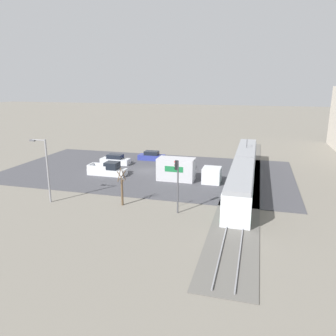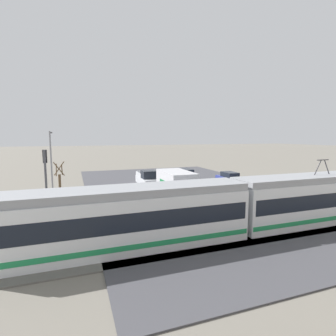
{
  "view_description": "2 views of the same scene",
  "coord_description": "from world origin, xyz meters",
  "px_view_note": "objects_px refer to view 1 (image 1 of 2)",
  "views": [
    {
      "loc": [
        45.36,
        15.74,
        12.91
      ],
      "look_at": [
        4.44,
        4.46,
        1.91
      ],
      "focal_mm": 35.0,
      "sensor_mm": 36.0,
      "label": 1
    },
    {
      "loc": [
        12.83,
        28.71,
        6.48
      ],
      "look_at": [
        3.58,
        3.01,
        3.16
      ],
      "focal_mm": 28.0,
      "sensor_mm": 36.0,
      "label": 2
    }
  ],
  "objects_px": {
    "box_truck": "(185,171)",
    "pickup_truck": "(108,170)",
    "sedan_car_2": "(152,156)",
    "street_lamp_near_crossing": "(46,166)",
    "street_tree": "(122,189)",
    "light_rail_tram": "(244,171)",
    "sedan_car_1": "(177,164)",
    "traffic_light_pole": "(177,180)",
    "no_parking_sign": "(178,196)",
    "sedan_car_0": "(115,160)"
  },
  "relations": [
    {
      "from": "sedan_car_2",
      "to": "street_lamp_near_crossing",
      "type": "xyz_separation_m",
      "value": [
        22.56,
        -4.73,
        3.45
      ]
    },
    {
      "from": "street_lamp_near_crossing",
      "to": "no_parking_sign",
      "type": "distance_m",
      "value": 14.81
    },
    {
      "from": "street_tree",
      "to": "pickup_truck",
      "type": "bearing_deg",
      "value": -147.44
    },
    {
      "from": "street_lamp_near_crossing",
      "to": "no_parking_sign",
      "type": "height_order",
      "value": "street_lamp_near_crossing"
    },
    {
      "from": "street_tree",
      "to": "light_rail_tram",
      "type": "bearing_deg",
      "value": 133.06
    },
    {
      "from": "sedan_car_1",
      "to": "traffic_light_pole",
      "type": "relative_size",
      "value": 0.85
    },
    {
      "from": "sedan_car_1",
      "to": "light_rail_tram",
      "type": "bearing_deg",
      "value": -117.66
    },
    {
      "from": "sedan_car_0",
      "to": "street_tree",
      "type": "relative_size",
      "value": 1.17
    },
    {
      "from": "traffic_light_pole",
      "to": "street_tree",
      "type": "height_order",
      "value": "traffic_light_pole"
    },
    {
      "from": "box_truck",
      "to": "street_lamp_near_crossing",
      "type": "height_order",
      "value": "street_lamp_near_crossing"
    },
    {
      "from": "light_rail_tram",
      "to": "no_parking_sign",
      "type": "distance_m",
      "value": 12.12
    },
    {
      "from": "sedan_car_0",
      "to": "street_lamp_near_crossing",
      "type": "bearing_deg",
      "value": -179.81
    },
    {
      "from": "light_rail_tram",
      "to": "street_tree",
      "type": "bearing_deg",
      "value": -46.94
    },
    {
      "from": "box_truck",
      "to": "pickup_truck",
      "type": "xyz_separation_m",
      "value": [
        0.14,
        -11.27,
        -0.67
      ]
    },
    {
      "from": "sedan_car_1",
      "to": "street_tree",
      "type": "distance_m",
      "value": 17.09
    },
    {
      "from": "sedan_car_0",
      "to": "street_tree",
      "type": "bearing_deg",
      "value": -153.42
    },
    {
      "from": "street_tree",
      "to": "street_lamp_near_crossing",
      "type": "xyz_separation_m",
      "value": [
        1.28,
        -8.37,
        2.3
      ]
    },
    {
      "from": "box_truck",
      "to": "no_parking_sign",
      "type": "bearing_deg",
      "value": 8.3
    },
    {
      "from": "sedan_car_0",
      "to": "sedan_car_2",
      "type": "xyz_separation_m",
      "value": [
        -4.43,
        4.79,
        -0.03
      ]
    },
    {
      "from": "no_parking_sign",
      "to": "box_truck",
      "type": "bearing_deg",
      "value": -171.7
    },
    {
      "from": "light_rail_tram",
      "to": "sedan_car_2",
      "type": "relative_size",
      "value": 6.45
    },
    {
      "from": "light_rail_tram",
      "to": "traffic_light_pole",
      "type": "xyz_separation_m",
      "value": [
        12.08,
        -6.03,
        1.77
      ]
    },
    {
      "from": "sedan_car_1",
      "to": "pickup_truck",
      "type": "bearing_deg",
      "value": 126.78
    },
    {
      "from": "light_rail_tram",
      "to": "pickup_truck",
      "type": "xyz_separation_m",
      "value": [
        1.0,
        -19.01,
        -0.99
      ]
    },
    {
      "from": "no_parking_sign",
      "to": "street_lamp_near_crossing",
      "type": "bearing_deg",
      "value": -80.16
    },
    {
      "from": "light_rail_tram",
      "to": "sedan_car_2",
      "type": "distance_m",
      "value": 18.73
    },
    {
      "from": "traffic_light_pole",
      "to": "street_lamp_near_crossing",
      "type": "relative_size",
      "value": 0.78
    },
    {
      "from": "box_truck",
      "to": "sedan_car_2",
      "type": "height_order",
      "value": "box_truck"
    },
    {
      "from": "sedan_car_0",
      "to": "sedan_car_2",
      "type": "distance_m",
      "value": 6.53
    },
    {
      "from": "light_rail_tram",
      "to": "street_tree",
      "type": "xyz_separation_m",
      "value": [
        11.5,
        -12.31,
        0.06
      ]
    },
    {
      "from": "light_rail_tram",
      "to": "street_lamp_near_crossing",
      "type": "bearing_deg",
      "value": -58.28
    },
    {
      "from": "sedan_car_0",
      "to": "no_parking_sign",
      "type": "bearing_deg",
      "value": -137.44
    },
    {
      "from": "sedan_car_1",
      "to": "box_truck",
      "type": "bearing_deg",
      "value": -157.27
    },
    {
      "from": "sedan_car_0",
      "to": "no_parking_sign",
      "type": "relative_size",
      "value": 2.37
    },
    {
      "from": "pickup_truck",
      "to": "sedan_car_0",
      "type": "bearing_deg",
      "value": -164.78
    },
    {
      "from": "box_truck",
      "to": "sedan_car_2",
      "type": "relative_size",
      "value": 1.89
    },
    {
      "from": "no_parking_sign",
      "to": "sedan_car_0",
      "type": "bearing_deg",
      "value": -137.44
    },
    {
      "from": "light_rail_tram",
      "to": "sedan_car_1",
      "type": "bearing_deg",
      "value": -117.66
    },
    {
      "from": "sedan_car_1",
      "to": "street_tree",
      "type": "relative_size",
      "value": 1.14
    },
    {
      "from": "light_rail_tram",
      "to": "pickup_truck",
      "type": "distance_m",
      "value": 19.06
    },
    {
      "from": "sedan_car_0",
      "to": "pickup_truck",
      "type": "bearing_deg",
      "value": -164.78
    },
    {
      "from": "street_tree",
      "to": "sedan_car_1",
      "type": "bearing_deg",
      "value": 173.54
    },
    {
      "from": "box_truck",
      "to": "sedan_car_1",
      "type": "bearing_deg",
      "value": -157.27
    },
    {
      "from": "sedan_car_2",
      "to": "traffic_light_pole",
      "type": "relative_size",
      "value": 0.82
    },
    {
      "from": "traffic_light_pole",
      "to": "no_parking_sign",
      "type": "height_order",
      "value": "traffic_light_pole"
    },
    {
      "from": "sedan_car_1",
      "to": "sedan_car_2",
      "type": "height_order",
      "value": "sedan_car_2"
    },
    {
      "from": "sedan_car_1",
      "to": "no_parking_sign",
      "type": "bearing_deg",
      "value": -165.67
    },
    {
      "from": "traffic_light_pole",
      "to": "pickup_truck",
      "type": "bearing_deg",
      "value": -130.48
    },
    {
      "from": "street_lamp_near_crossing",
      "to": "sedan_car_0",
      "type": "bearing_deg",
      "value": -179.81
    },
    {
      "from": "pickup_truck",
      "to": "traffic_light_pole",
      "type": "relative_size",
      "value": 1.0
    }
  ]
}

